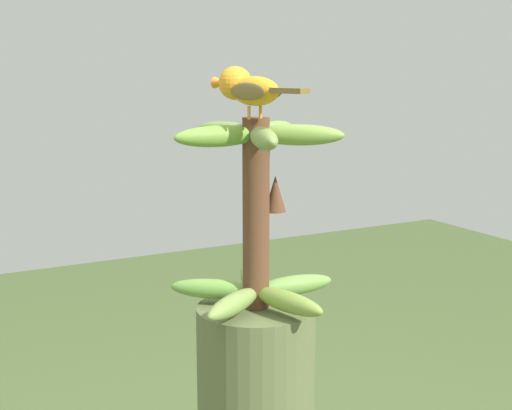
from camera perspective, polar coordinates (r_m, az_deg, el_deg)
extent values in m
cylinder|color=brown|center=(1.17, 0.00, -0.75)|extent=(0.04, 0.04, 0.31)
ellipsoid|color=olive|center=(1.15, 2.51, -7.63)|extent=(0.15, 0.07, 0.03)
ellipsoid|color=#6C9B43|center=(1.23, 3.09, -6.39)|extent=(0.04, 0.15, 0.03)
ellipsoid|color=olive|center=(1.27, -0.42, -5.85)|extent=(0.15, 0.08, 0.03)
ellipsoid|color=#6EA242|center=(1.21, -3.40, -6.63)|extent=(0.12, 0.13, 0.03)
ellipsoid|color=olive|center=(1.14, -1.78, -7.81)|extent=(0.11, 0.14, 0.03)
ellipsoid|color=olive|center=(1.08, 0.60, 5.29)|extent=(0.15, 0.08, 0.03)
ellipsoid|color=#769D40|center=(1.14, 3.31, 5.55)|extent=(0.11, 0.14, 0.03)
ellipsoid|color=olive|center=(1.21, 1.39, 5.86)|extent=(0.11, 0.14, 0.03)
ellipsoid|color=olive|center=(1.19, -2.29, 5.80)|extent=(0.15, 0.08, 0.03)
ellipsoid|color=olive|center=(1.12, -3.02, 5.45)|extent=(0.03, 0.15, 0.03)
cone|color=brown|center=(1.18, 1.53, 0.90)|extent=(0.04, 0.04, 0.06)
cylinder|color=#C68933|center=(1.12, 0.35, 7.35)|extent=(0.00, 0.01, 0.02)
cylinder|color=#C68933|center=(1.10, -0.56, 7.29)|extent=(0.01, 0.01, 0.02)
ellipsoid|color=orange|center=(1.11, -0.10, 8.99)|extent=(0.10, 0.07, 0.04)
ellipsoid|color=brown|center=(1.12, 0.83, 9.01)|extent=(0.07, 0.03, 0.03)
ellipsoid|color=brown|center=(1.09, -0.69, 8.96)|extent=(0.07, 0.03, 0.03)
cube|color=brown|center=(1.06, 2.81, 9.01)|extent=(0.06, 0.04, 0.01)
sphere|color=orange|center=(1.14, -1.65, 9.59)|extent=(0.05, 0.05, 0.05)
sphere|color=black|center=(1.13, -2.61, 9.78)|extent=(0.01, 0.01, 0.01)
cone|color=orange|center=(1.16, -2.79, 9.61)|extent=(0.03, 0.03, 0.02)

